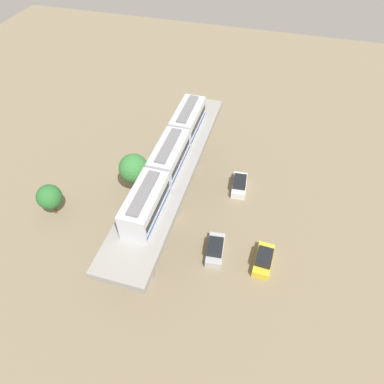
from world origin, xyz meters
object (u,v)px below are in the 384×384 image
(train, at_px, (169,157))
(tree_mid_lot, at_px, (134,168))
(tree_near_viaduct, at_px, (49,197))
(parked_car_white, at_px, (239,184))
(parked_car_silver, at_px, (215,249))
(parked_car_yellow, at_px, (264,260))

(train, xyz_separation_m, tree_mid_lot, (5.96, -2.78, -5.59))
(tree_near_viaduct, distance_m, tree_mid_lot, 10.59)
(parked_car_white, xyz_separation_m, tree_near_viaduct, (21.31, 10.47, 2.11))
(parked_car_silver, relative_size, tree_near_viaduct, 1.00)
(tree_near_viaduct, xyz_separation_m, tree_mid_lot, (-8.22, -6.64, 0.84))
(parked_car_yellow, bearing_deg, parked_car_silver, 4.07)
(parked_car_white, distance_m, parked_car_yellow, 11.68)
(tree_near_viaduct, bearing_deg, tree_mid_lot, -141.07)
(parked_car_silver, xyz_separation_m, parked_car_yellow, (-5.40, -0.15, 0.00))
(train, bearing_deg, tree_near_viaduct, 15.20)
(train, height_order, parked_car_yellow, train)
(parked_car_silver, distance_m, tree_mid_lot, 14.53)
(tree_near_viaduct, height_order, tree_mid_lot, tree_mid_lot)
(parked_car_white, relative_size, parked_car_yellow, 1.02)
(train, relative_size, parked_car_silver, 4.69)
(train, height_order, parked_car_white, train)
(parked_car_white, distance_m, tree_mid_lot, 13.96)
(parked_car_white, height_order, tree_near_viaduct, tree_near_viaduct)
(parked_car_white, bearing_deg, train, 37.53)
(parked_car_yellow, xyz_separation_m, tree_near_viaduct, (26.01, -0.22, 2.11))
(tree_near_viaduct, bearing_deg, train, -164.80)
(parked_car_yellow, bearing_deg, tree_mid_lot, -18.56)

